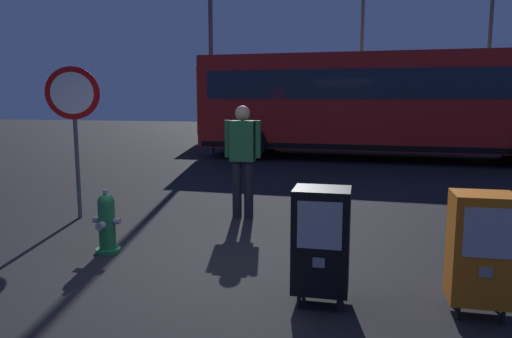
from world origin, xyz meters
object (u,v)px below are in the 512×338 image
(street_light_near_left, at_px, (362,30))
(street_light_near_right, at_px, (490,32))
(street_light_far_left, at_px, (210,9))
(pedestrian, at_px, (243,155))
(stop_sign, at_px, (74,110))
(bus_far, at_px, (335,100))
(newspaper_box_secondary, at_px, (321,240))
(fire_hydrant, at_px, (107,223))
(bus_near, at_px, (384,101))
(newspaper_box_primary, at_px, (481,248))

(street_light_near_left, relative_size, street_light_near_right, 1.10)
(street_light_far_left, bearing_deg, pedestrian, -69.09)
(street_light_near_left, distance_m, street_light_near_right, 4.79)
(stop_sign, relative_size, bus_far, 0.21)
(newspaper_box_secondary, distance_m, street_light_near_left, 17.18)
(pedestrian, height_order, street_light_far_left, street_light_far_left)
(stop_sign, bearing_deg, pedestrian, 13.89)
(fire_hydrant, xyz_separation_m, bus_far, (1.80, 14.00, 1.36))
(bus_near, xyz_separation_m, street_light_near_left, (-0.70, 6.37, 2.84))
(stop_sign, bearing_deg, newspaper_box_secondary, -30.46)
(street_light_near_left, relative_size, street_light_far_left, 1.01)
(stop_sign, height_order, street_light_near_right, street_light_near_right)
(newspaper_box_secondary, relative_size, pedestrian, 0.61)
(fire_hydrant, height_order, pedestrian, pedestrian)
(fire_hydrant, bearing_deg, pedestrian, 60.42)
(bus_near, distance_m, street_light_near_left, 7.01)
(street_light_near_right, bearing_deg, pedestrian, -116.24)
(fire_hydrant, relative_size, bus_near, 0.07)
(fire_hydrant, height_order, street_light_near_right, street_light_near_right)
(fire_hydrant, bearing_deg, street_light_near_left, 80.27)
(bus_near, bearing_deg, stop_sign, -117.81)
(newspaper_box_primary, height_order, street_light_near_right, street_light_near_right)
(fire_hydrant, height_order, street_light_near_left, street_light_near_left)
(newspaper_box_primary, bearing_deg, street_light_near_right, 77.18)
(street_light_near_right, bearing_deg, street_light_near_left, 163.27)
(newspaper_box_secondary, xyz_separation_m, bus_near, (0.89, 10.34, 1.14))
(bus_far, relative_size, street_light_near_right, 1.47)
(pedestrian, height_order, bus_far, bus_far)
(pedestrian, bearing_deg, stop_sign, -166.11)
(stop_sign, height_order, street_light_far_left, street_light_far_left)
(newspaper_box_primary, height_order, street_light_near_left, street_light_near_left)
(bus_far, relative_size, street_light_near_left, 1.33)
(bus_near, height_order, street_light_near_right, street_light_near_right)
(fire_hydrant, relative_size, newspaper_box_primary, 0.73)
(stop_sign, relative_size, pedestrian, 1.34)
(newspaper_box_secondary, height_order, street_light_near_right, street_light_near_right)
(bus_near, xyz_separation_m, bus_far, (-1.62, 4.49, 0.00))
(pedestrian, bearing_deg, street_light_near_left, 83.43)
(bus_near, xyz_separation_m, street_light_far_left, (-5.28, 0.27, 2.81))
(street_light_far_left, bearing_deg, street_light_near_right, 27.29)
(pedestrian, height_order, street_light_near_right, street_light_near_right)
(newspaper_box_primary, xyz_separation_m, street_light_far_left, (-5.68, 10.56, 3.94))
(newspaper_box_primary, height_order, bus_near, bus_near)
(newspaper_box_secondary, xyz_separation_m, street_light_near_right, (4.77, 15.34, 3.59))
(pedestrian, distance_m, street_light_near_left, 14.45)
(street_light_near_left, bearing_deg, newspaper_box_secondary, -90.66)
(stop_sign, relative_size, street_light_near_right, 0.31)
(bus_near, distance_m, street_light_near_right, 6.78)
(pedestrian, relative_size, street_light_far_left, 0.21)
(street_light_near_right, bearing_deg, bus_far, -174.77)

